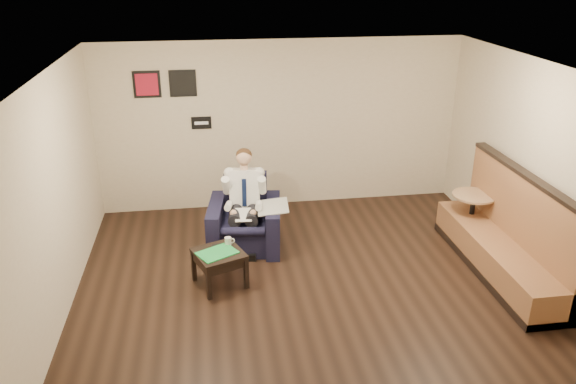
{
  "coord_description": "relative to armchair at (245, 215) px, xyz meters",
  "views": [
    {
      "loc": [
        -1.21,
        -5.92,
        3.99
      ],
      "look_at": [
        -0.15,
        1.2,
        0.96
      ],
      "focal_mm": 35.0,
      "sensor_mm": 36.0,
      "label": 1
    }
  ],
  "objects": [
    {
      "name": "coffee_mug",
      "position": [
        -0.28,
        -0.84,
        0.03
      ],
      "size": [
        0.11,
        0.11,
        0.1
      ],
      "primitive_type": "cylinder",
      "rotation": [
        0.0,
        0.0,
        0.37
      ],
      "color": "white",
      "rests_on": "side_table"
    },
    {
      "name": "wall_left",
      "position": [
        -2.26,
        -1.52,
        0.9
      ],
      "size": [
        0.02,
        6.0,
        2.8
      ],
      "primitive_type": "cube",
      "color": "beige",
      "rests_on": "ground"
    },
    {
      "name": "wall_right",
      "position": [
        3.74,
        -1.52,
        0.9
      ],
      "size": [
        0.02,
        6.0,
        2.8
      ],
      "primitive_type": "cube",
      "color": "beige",
      "rests_on": "ground"
    },
    {
      "name": "lap_papers",
      "position": [
        -0.03,
        -0.24,
        0.11
      ],
      "size": [
        0.25,
        0.34,
        0.01
      ],
      "primitive_type": "cube",
      "rotation": [
        0.0,
        0.0,
        -0.06
      ],
      "color": "white",
      "rests_on": "seated_man"
    },
    {
      "name": "side_table",
      "position": [
        -0.41,
        -1.03,
        -0.26
      ],
      "size": [
        0.76,
        0.76,
        0.48
      ],
      "primitive_type": "cube",
      "rotation": [
        0.0,
        0.0,
        0.37
      ],
      "color": "black",
      "rests_on": "ground"
    },
    {
      "name": "green_folder",
      "position": [
        -0.43,
        -1.06,
        -0.02
      ],
      "size": [
        0.58,
        0.53,
        0.01
      ],
      "primitive_type": "cube",
      "rotation": [
        0.0,
        0.0,
        0.51
      ],
      "color": "green",
      "rests_on": "side_table"
    },
    {
      "name": "ground",
      "position": [
        0.74,
        -1.52,
        -0.5
      ],
      "size": [
        6.0,
        6.0,
        0.0
      ],
      "primitive_type": "plane",
      "color": "black",
      "rests_on": "ground"
    },
    {
      "name": "seating_sign",
      "position": [
        -0.56,
        1.47,
        1.0
      ],
      "size": [
        0.32,
        0.02,
        0.2
      ],
      "primitive_type": "cube",
      "color": "black",
      "rests_on": "wall_back"
    },
    {
      "name": "smartphone",
      "position": [
        -0.42,
        -0.85,
        -0.02
      ],
      "size": [
        0.16,
        0.1,
        0.01
      ],
      "primitive_type": "cube",
      "rotation": [
        0.0,
        0.0,
        0.2
      ],
      "color": "black",
      "rests_on": "side_table"
    },
    {
      "name": "seated_man",
      "position": [
        -0.02,
        -0.13,
        0.18
      ],
      "size": [
        0.78,
        1.06,
        1.37
      ],
      "primitive_type": null,
      "rotation": [
        0.0,
        0.0,
        -0.13
      ],
      "color": "white",
      "rests_on": "armchair"
    },
    {
      "name": "cafe_table",
      "position": [
        3.34,
        -0.38,
        -0.11
      ],
      "size": [
        0.65,
        0.65,
        0.77
      ],
      "primitive_type": "cylinder",
      "rotation": [
        0.0,
        0.0,
        0.05
      ],
      "color": "#A47D59",
      "rests_on": "ground"
    },
    {
      "name": "newspaper",
      "position": [
        0.4,
        -0.16,
        0.18
      ],
      "size": [
        0.48,
        0.58,
        0.01
      ],
      "primitive_type": "cube",
      "rotation": [
        0.0,
        0.0,
        -0.08
      ],
      "color": "silver",
      "rests_on": "armchair"
    },
    {
      "name": "banquette",
      "position": [
        3.33,
        -1.24,
        0.19
      ],
      "size": [
        0.64,
        2.7,
        1.38
      ],
      "primitive_type": "cube",
      "color": "brown",
      "rests_on": "ground"
    },
    {
      "name": "ceiling",
      "position": [
        0.74,
        -1.52,
        2.3
      ],
      "size": [
        6.0,
        6.0,
        0.02
      ],
      "primitive_type": "cube",
      "color": "white",
      "rests_on": "wall_back"
    },
    {
      "name": "armchair",
      "position": [
        0.0,
        0.0,
        0.0
      ],
      "size": [
        1.16,
        1.16,
        1.0
      ],
      "primitive_type": "cube",
      "rotation": [
        0.0,
        0.0,
        -0.13
      ],
      "color": "black",
      "rests_on": "ground"
    },
    {
      "name": "art_print_left",
      "position": [
        -1.36,
        1.47,
        1.65
      ],
      "size": [
        0.42,
        0.03,
        0.42
      ],
      "primitive_type": "cube",
      "color": "#AF152D",
      "rests_on": "wall_back"
    },
    {
      "name": "wall_front",
      "position": [
        0.74,
        -4.52,
        0.9
      ],
      "size": [
        6.0,
        0.02,
        2.8
      ],
      "primitive_type": "cube",
      "color": "beige",
      "rests_on": "ground"
    },
    {
      "name": "wall_back",
      "position": [
        0.74,
        1.48,
        0.9
      ],
      "size": [
        6.0,
        0.02,
        2.8
      ],
      "primitive_type": "cube",
      "color": "beige",
      "rests_on": "ground"
    },
    {
      "name": "art_print_right",
      "position": [
        -0.81,
        1.47,
        1.65
      ],
      "size": [
        0.42,
        0.03,
        0.42
      ],
      "primitive_type": "cube",
      "color": "black",
      "rests_on": "wall_back"
    }
  ]
}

